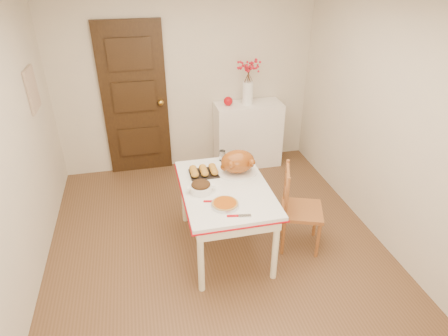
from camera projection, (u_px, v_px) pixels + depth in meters
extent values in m
cube|color=brown|center=(218.00, 249.00, 4.07)|extent=(3.50, 4.00, 0.00)
cube|color=beige|center=(186.00, 80.00, 5.16)|extent=(3.50, 0.00, 2.50)
cube|color=beige|center=(308.00, 326.00, 1.76)|extent=(3.50, 0.00, 2.50)
cube|color=beige|center=(7.00, 164.00, 3.11)|extent=(0.00, 4.00, 2.50)
cube|color=beige|center=(389.00, 126.00, 3.80)|extent=(0.00, 4.00, 2.50)
cube|color=#321F0D|center=(135.00, 101.00, 5.10)|extent=(0.85, 0.06, 2.06)
cube|color=beige|center=(32.00, 89.00, 4.02)|extent=(0.03, 0.35, 0.45)
cube|color=white|center=(248.00, 135.00, 5.52)|extent=(0.93, 0.41, 0.93)
sphere|color=#AF070E|center=(228.00, 101.00, 5.20)|extent=(0.12, 0.12, 0.12)
cylinder|color=#9D4409|center=(225.00, 204.00, 3.44)|extent=(0.26, 0.26, 0.05)
cylinder|color=white|center=(222.00, 156.00, 4.19)|extent=(0.09, 0.09, 0.12)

